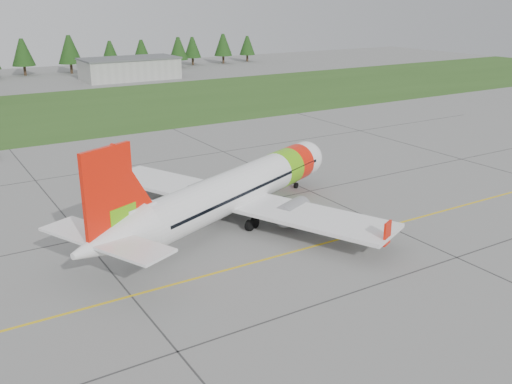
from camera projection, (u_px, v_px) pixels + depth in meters
ground at (365, 289)px, 41.82m from camera, size 320.00×320.00×0.00m
aircraft at (234, 190)px, 53.89m from camera, size 32.46×30.81×10.37m
grass_strip at (70, 111)px, 107.78m from camera, size 320.00×50.00×0.03m
taxi_guideline at (301, 250)px, 48.26m from camera, size 120.00×0.25×0.02m
hangar_east at (130, 69)px, 148.36m from camera, size 24.00×12.00×5.20m
treeline at (13, 58)px, 151.21m from camera, size 160.00×8.00×10.00m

